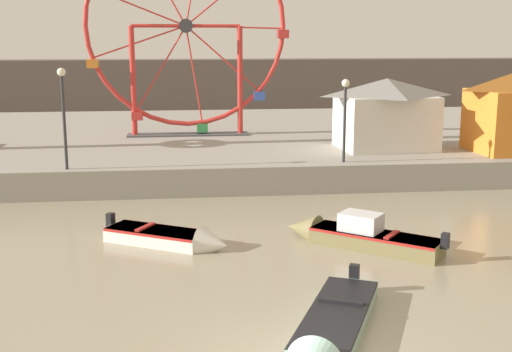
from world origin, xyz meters
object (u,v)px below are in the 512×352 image
promenade_lamp_near (345,107)px  promenade_lamp_far (63,104)px  motorboat_seafoam (327,339)px  motorboat_olive_wood (353,235)px  ferris_wheel_red_frame (186,30)px  carnival_booth_white_ticket (386,112)px  motorboat_white_red_stripe (175,238)px

promenade_lamp_near → promenade_lamp_far: bearing=-178.7°
motorboat_seafoam → promenade_lamp_far: bearing=-127.7°
motorboat_olive_wood → motorboat_seafoam: bearing=109.8°
promenade_lamp_far → ferris_wheel_red_frame: bearing=61.0°
motorboat_olive_wood → promenade_lamp_near: promenade_lamp_near is taller
motorboat_olive_wood → ferris_wheel_red_frame: bearing=-34.5°
motorboat_olive_wood → carnival_booth_white_ticket: 11.73m
promenade_lamp_near → promenade_lamp_far: size_ratio=0.87×
motorboat_white_red_stripe → motorboat_olive_wood: bearing=23.8°
carnival_booth_white_ticket → motorboat_olive_wood: bearing=-115.2°
ferris_wheel_red_frame → motorboat_white_red_stripe: bearing=-92.4°
promenade_lamp_far → motorboat_olive_wood: bearing=-37.1°
ferris_wheel_red_frame → carnival_booth_white_ticket: (8.98, -5.29, -3.71)m
motorboat_white_red_stripe → promenade_lamp_far: bearing=152.4°
motorboat_seafoam → ferris_wheel_red_frame: ferris_wheel_red_frame is taller
motorboat_olive_wood → promenade_lamp_near: bearing=-62.5°
motorboat_olive_wood → ferris_wheel_red_frame: ferris_wheel_red_frame is taller
motorboat_olive_wood → promenade_lamp_far: bearing=1.9°
motorboat_seafoam → promenade_lamp_near: promenade_lamp_near is taller
carnival_booth_white_ticket → promenade_lamp_near: promenade_lamp_near is taller
motorboat_olive_wood → ferris_wheel_red_frame: 17.73m
promenade_lamp_far → carnival_booth_white_ticket: bearing=13.9°
motorboat_olive_wood → carnival_booth_white_ticket: carnival_booth_white_ticket is taller
motorboat_white_red_stripe → promenade_lamp_far: size_ratio=1.02×
carnival_booth_white_ticket → promenade_lamp_near: bearing=-134.1°
motorboat_olive_wood → ferris_wheel_red_frame: size_ratio=0.42×
ferris_wheel_red_frame → promenade_lamp_near: bearing=-53.6°
carnival_booth_white_ticket → promenade_lamp_far: 14.25m
motorboat_seafoam → carnival_booth_white_ticket: 18.61m
motorboat_white_red_stripe → motorboat_olive_wood: motorboat_olive_wood is taller
motorboat_seafoam → promenade_lamp_near: size_ratio=1.57×
motorboat_white_red_stripe → ferris_wheel_red_frame: (0.64, 15.34, 6.30)m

